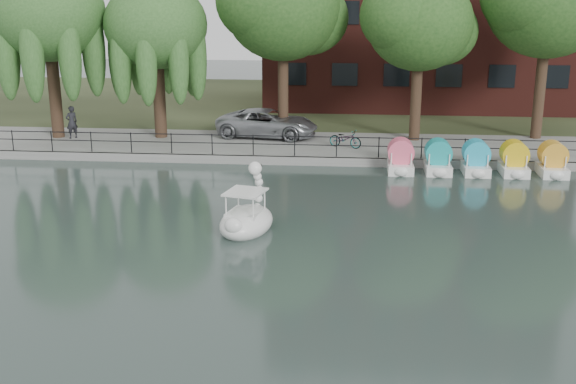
# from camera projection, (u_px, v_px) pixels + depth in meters

# --- Properties ---
(ground_plane) EXTENTS (120.00, 120.00, 0.00)m
(ground_plane) POSITION_uv_depth(u_px,v_px,m) (260.00, 269.00, 22.03)
(ground_plane) COLOR #3B4C48
(promenade) EXTENTS (40.00, 6.00, 0.40)m
(promenade) POSITION_uv_depth(u_px,v_px,m) (299.00, 147.00, 37.27)
(promenade) COLOR gray
(promenade) RESTS_ON ground_plane
(kerb) EXTENTS (40.00, 0.25, 0.40)m
(kerb) POSITION_uv_depth(u_px,v_px,m) (294.00, 161.00, 34.45)
(kerb) COLOR gray
(kerb) RESTS_ON ground_plane
(land_strip) EXTENTS (60.00, 22.00, 0.36)m
(land_strip) POSITION_uv_depth(u_px,v_px,m) (313.00, 104.00, 50.66)
(land_strip) COLOR #47512D
(land_strip) RESTS_ON ground_plane
(railing) EXTENTS (32.00, 0.05, 1.00)m
(railing) POSITION_uv_depth(u_px,v_px,m) (295.00, 141.00, 34.37)
(railing) COLOR black
(railing) RESTS_ON promenade
(willow_left) EXTENTS (5.88, 5.88, 9.01)m
(willow_left) POSITION_uv_depth(u_px,v_px,m) (48.00, 13.00, 36.97)
(willow_left) COLOR #473323
(willow_left) RESTS_ON promenade
(willow_mid) EXTENTS (5.32, 5.32, 8.15)m
(willow_mid) POSITION_uv_depth(u_px,v_px,m) (156.00, 26.00, 37.16)
(willow_mid) COLOR #473323
(willow_mid) RESTS_ON promenade
(broadleaf_center) EXTENTS (6.00, 6.00, 9.25)m
(broadleaf_center) POSITION_uv_depth(u_px,v_px,m) (283.00, 9.00, 37.33)
(broadleaf_center) COLOR #473323
(broadleaf_center) RESTS_ON promenade
(broadleaf_right) EXTENTS (5.40, 5.40, 8.32)m
(broadleaf_right) POSITION_uv_depth(u_px,v_px,m) (420.00, 24.00, 36.45)
(broadleaf_right) COLOR #473323
(broadleaf_right) RESTS_ON promenade
(broadleaf_far) EXTENTS (6.30, 6.30, 9.71)m
(broadleaf_far) POSITION_uv_depth(u_px,v_px,m) (548.00, 3.00, 36.58)
(broadleaf_far) COLOR #473323
(broadleaf_far) RESTS_ON promenade
(minivan) EXTENTS (3.64, 6.49, 1.72)m
(minivan) POSITION_uv_depth(u_px,v_px,m) (267.00, 121.00, 38.54)
(minivan) COLOR gray
(minivan) RESTS_ON promenade
(bicycle) EXTENTS (1.22, 1.82, 1.00)m
(bicycle) POSITION_uv_depth(u_px,v_px,m) (345.00, 138.00, 36.18)
(bicycle) COLOR gray
(bicycle) RESTS_ON promenade
(pedestrian) EXTENTS (0.85, 0.84, 1.98)m
(pedestrian) POSITION_uv_depth(u_px,v_px,m) (72.00, 120.00, 38.20)
(pedestrian) COLOR black
(pedestrian) RESTS_ON promenade
(swan_boat) EXTENTS (2.30, 3.04, 2.30)m
(swan_boat) POSITION_uv_depth(u_px,v_px,m) (247.00, 217.00, 25.33)
(swan_boat) COLOR white
(swan_boat) RESTS_ON ground_plane
(pedal_boat_row) EXTENTS (7.95, 1.70, 1.40)m
(pedal_boat_row) POSITION_uv_depth(u_px,v_px,m) (476.00, 161.00, 32.80)
(pedal_boat_row) COLOR white
(pedal_boat_row) RESTS_ON ground_plane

